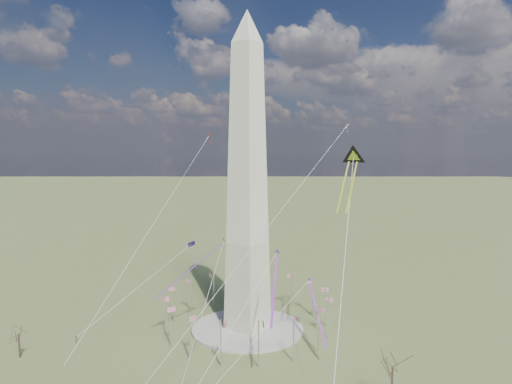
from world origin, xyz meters
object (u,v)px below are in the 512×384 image
Objects in this scene: person_west at (76,339)px; kite_delta_black at (353,160)px; tree_near at (393,365)px; washington_monument at (247,182)px.

kite_delta_black is at bearing -110.77° from person_west.
tree_near is 92.37m from person_west.
washington_monument reaches higher than tree_near.
kite_delta_black is (67.35, 46.77, 54.32)m from person_west.
kite_delta_black reaches higher than person_west.
kite_delta_black is at bearing 13.20° from washington_monument.
tree_near reaches higher than person_west.
person_west is (-35.11, -39.21, -47.00)m from washington_monument.
person_west is at bearing 17.59° from kite_delta_black.
washington_monument is at bearing 165.13° from tree_near.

